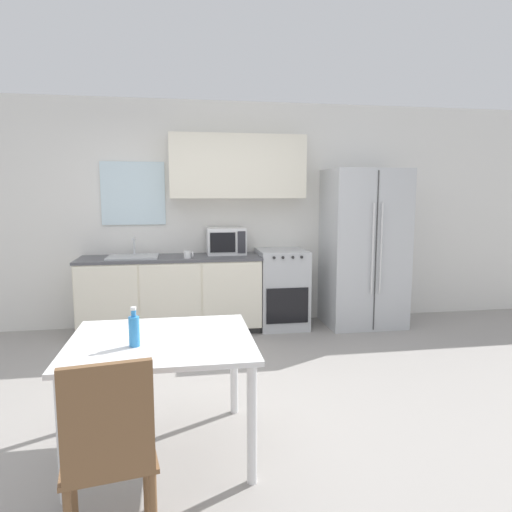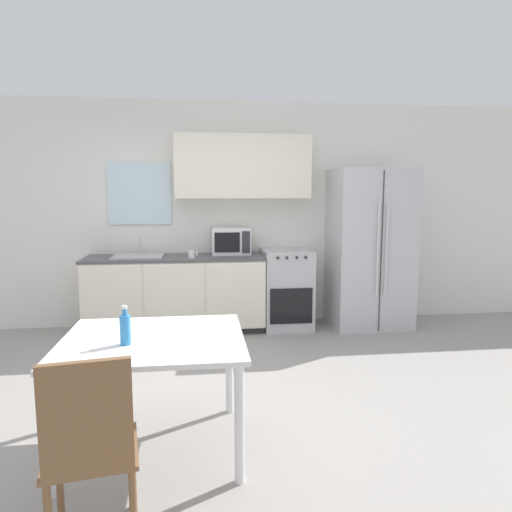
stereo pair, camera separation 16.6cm
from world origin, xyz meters
TOP-DOWN VIEW (x-y plane):
  - ground_plane at (0.00, 0.00)m, footprint 12.00×12.00m
  - wall_back at (0.06, 2.14)m, footprint 12.00×0.38m
  - kitchen_counter at (-0.41, 1.83)m, footprint 2.06×0.63m
  - oven_range at (0.91, 1.84)m, footprint 0.57×0.62m
  - refrigerator at (1.91, 1.78)m, footprint 0.92×0.76m
  - kitchen_sink at (-0.82, 1.84)m, footprint 0.56×0.45m
  - microwave at (0.25, 1.95)m, footprint 0.46×0.32m
  - coffee_mug at (-0.21, 1.66)m, footprint 0.11×0.08m
  - dining_table at (-0.41, -0.70)m, footprint 1.11×0.96m
  - dining_chair_near at (-0.60, -1.55)m, footprint 0.46×0.46m
  - drink_bottle at (-0.56, -0.81)m, footprint 0.06×0.06m

SIDE VIEW (x-z plane):
  - ground_plane at x=0.00m, z-range 0.00..0.00m
  - kitchen_counter at x=-0.41m, z-range 0.00..0.89m
  - oven_range at x=0.91m, z-range 0.00..0.94m
  - dining_chair_near at x=-0.60m, z-range 0.07..1.00m
  - dining_table at x=-0.41m, z-range 0.27..0.99m
  - drink_bottle at x=-0.56m, z-range 0.70..0.93m
  - kitchen_sink at x=-0.82m, z-range 0.79..1.01m
  - coffee_mug at x=-0.21m, z-range 0.89..0.97m
  - refrigerator at x=1.91m, z-range 0.00..1.89m
  - microwave at x=0.25m, z-range 0.88..1.20m
  - wall_back at x=0.06m, z-range 0.09..2.79m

